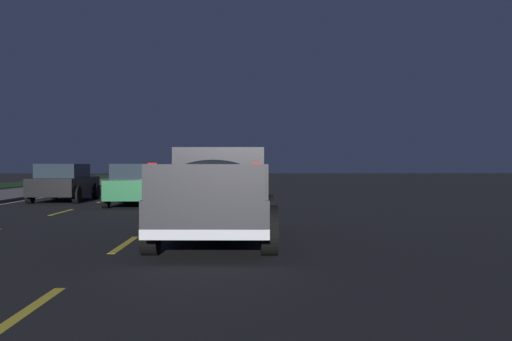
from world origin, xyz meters
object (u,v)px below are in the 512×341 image
sedan_green (138,184)px  sedan_black (64,182)px  sedan_silver (233,175)px  pickup_truck (218,192)px

sedan_green → sedan_black: size_ratio=1.01×
sedan_silver → sedan_black: bearing=156.2°
sedan_black → sedan_green: bearing=-125.9°
sedan_silver → pickup_truck: bearing=-179.7°
pickup_truck → sedan_silver: 27.97m
sedan_green → sedan_black: same height
pickup_truck → sedan_green: (10.35, 3.37, -0.20)m
sedan_green → sedan_silver: bearing=-10.3°
sedan_green → sedan_black: bearing=54.1°
sedan_green → pickup_truck: bearing=-162.0°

